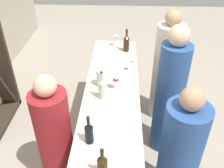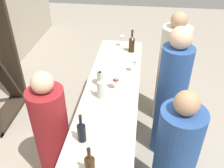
# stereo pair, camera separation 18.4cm
# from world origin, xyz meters

# --- Properties ---
(ground_plane) EXTENTS (12.00, 12.00, 0.00)m
(ground_plane) POSITION_xyz_m (0.00, 0.00, 0.00)
(ground_plane) COLOR #9E9384
(bar_counter) EXTENTS (2.43, 0.59, 0.95)m
(bar_counter) POSITION_xyz_m (0.00, 0.00, 0.48)
(bar_counter) COLOR gray
(bar_counter) RESTS_ON ground
(wine_bottle_leftmost_amber_brown) EXTENTS (0.08, 0.08, 0.27)m
(wine_bottle_leftmost_amber_brown) POSITION_xyz_m (-1.10, 0.02, 1.06)
(wine_bottle_leftmost_amber_brown) COLOR #331E0F
(wine_bottle_leftmost_amber_brown) RESTS_ON bar_counter
(wine_bottle_second_left_near_black) EXTENTS (0.07, 0.07, 0.27)m
(wine_bottle_second_left_near_black) POSITION_xyz_m (-0.79, 0.15, 1.06)
(wine_bottle_second_left_near_black) COLOR black
(wine_bottle_second_left_near_black) RESTS_ON bar_counter
(wine_bottle_center_clear_pale) EXTENTS (0.07, 0.07, 0.32)m
(wine_bottle_center_clear_pale) POSITION_xyz_m (-0.18, 0.09, 1.07)
(wine_bottle_center_clear_pale) COLOR #B7C6B2
(wine_bottle_center_clear_pale) RESTS_ON bar_counter
(wine_bottle_second_right_amber_brown) EXTENTS (0.08, 0.08, 0.31)m
(wine_bottle_second_right_amber_brown) POSITION_xyz_m (0.89, -0.16, 1.07)
(wine_bottle_second_right_amber_brown) COLOR #331E0F
(wine_bottle_second_right_amber_brown) RESTS_ON bar_counter
(wine_glass_near_left) EXTENTS (0.07, 0.07, 0.17)m
(wine_glass_near_left) POSITION_xyz_m (0.36, -0.22, 1.07)
(wine_glass_near_left) COLOR white
(wine_glass_near_left) RESTS_ON bar_counter
(wine_glass_near_center) EXTENTS (0.08, 0.08, 0.17)m
(wine_glass_near_center) POSITION_xyz_m (-0.01, -0.04, 1.07)
(wine_glass_near_center) COLOR white
(wine_glass_near_center) RESTS_ON bar_counter
(wine_glass_near_right) EXTENTS (0.06, 0.06, 0.16)m
(wine_glass_near_right) POSITION_xyz_m (1.04, -0.01, 1.06)
(wine_glass_near_right) COLOR white
(wine_glass_near_right) RESTS_ON bar_counter
(water_pitcher) EXTENTS (0.11, 0.11, 0.19)m
(water_pitcher) POSITION_xyz_m (0.05, 0.12, 1.05)
(water_pitcher) COLOR silver
(water_pitcher) RESTS_ON bar_counter
(person_left_guest) EXTENTS (0.38, 0.38, 1.66)m
(person_left_guest) POSITION_xyz_m (0.09, -0.66, 0.78)
(person_left_guest) COLOR #284C8C
(person_left_guest) RESTS_ON ground
(person_center_guest) EXTENTS (0.47, 0.47, 1.60)m
(person_center_guest) POSITION_xyz_m (0.71, -0.71, 0.74)
(person_center_guest) COLOR beige
(person_center_guest) RESTS_ON ground
(person_right_guest) EXTENTS (0.46, 0.46, 1.42)m
(person_right_guest) POSITION_xyz_m (-0.63, -0.67, 0.64)
(person_right_guest) COLOR #284C8C
(person_right_guest) RESTS_ON ground
(person_server_behind) EXTENTS (0.46, 0.46, 1.41)m
(person_server_behind) POSITION_xyz_m (-0.49, 0.56, 0.64)
(person_server_behind) COLOR maroon
(person_server_behind) RESTS_ON ground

